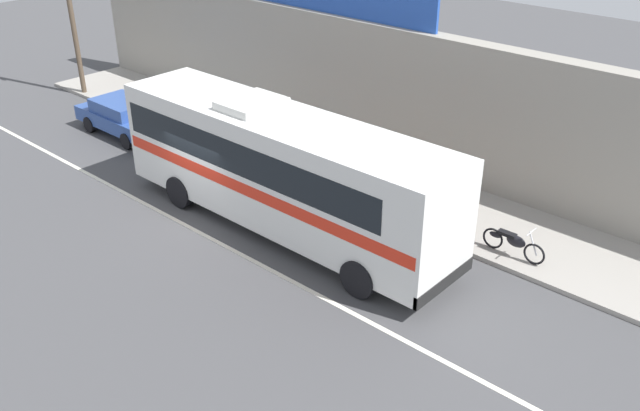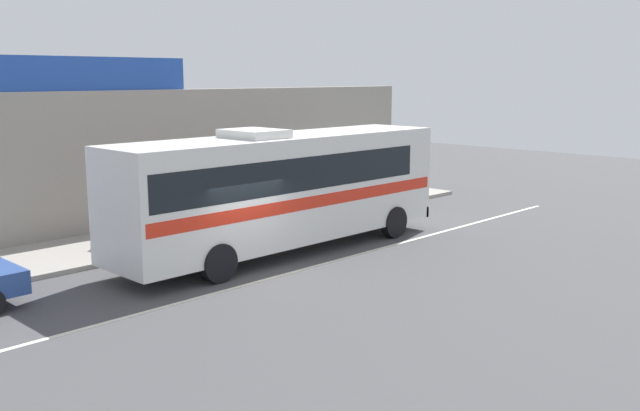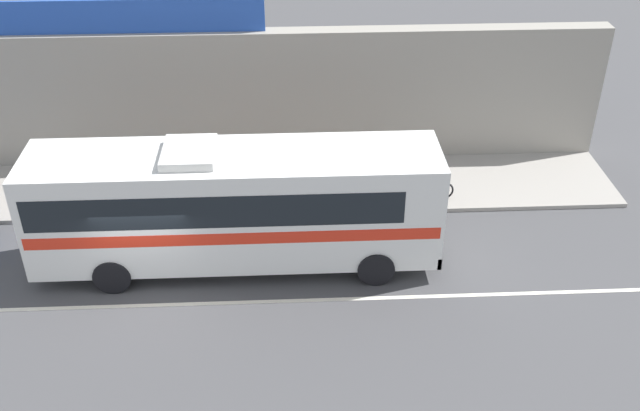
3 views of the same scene
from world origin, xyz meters
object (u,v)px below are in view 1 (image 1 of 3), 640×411
motorcycle_black (432,210)px  parked_car (125,116)px  pedestrian_far_left (298,130)px  motorcycle_purple (513,242)px  intercity_bus (279,165)px  utility_pole (69,0)px

motorcycle_black → parked_car: bearing=-171.9°
motorcycle_black → pedestrian_far_left: size_ratio=1.16×
parked_car → motorcycle_purple: parked_car is taller
parked_car → motorcycle_purple: 15.91m
intercity_bus → motorcycle_purple: (6.01, 2.97, -1.50)m
parked_car → pedestrian_far_left: size_ratio=2.65×
utility_pole → pedestrian_far_left: (12.10, 1.44, -3.15)m
parked_car → motorcycle_black: size_ratio=2.29×
intercity_bus → utility_pole: utility_pole is taller
motorcycle_purple → pedestrian_far_left: (-9.13, 1.09, 0.54)m
intercity_bus → pedestrian_far_left: 5.21m
parked_car → motorcycle_purple: (15.81, 1.77, -0.17)m
intercity_bus → parked_car: (-9.80, 1.20, -1.33)m
motorcycle_black → motorcycle_purple: bearing=-1.8°
motorcycle_black → pedestrian_far_left: 6.53m
intercity_bus → motorcycle_black: bearing=42.8°
parked_car → pedestrian_far_left: pedestrian_far_left is taller
intercity_bus → parked_car: intercity_bus is taller
motorcycle_black → pedestrian_far_left: (-6.43, 1.01, 0.54)m
parked_car → pedestrian_far_left: 7.28m
parked_car → motorcycle_black: bearing=8.1°
intercity_bus → parked_car: bearing=173.0°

